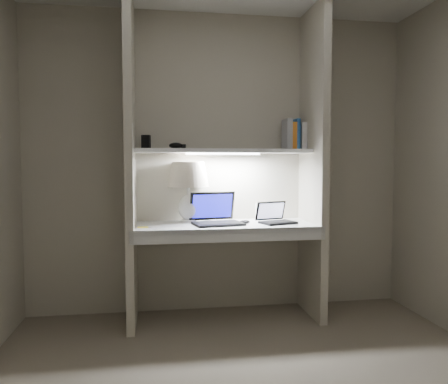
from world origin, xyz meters
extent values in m
cube|color=#BCB5A1|center=(0.00, 1.50, 1.25)|extent=(3.20, 0.01, 2.50)
cube|color=#BCB5A1|center=(-0.73, 1.23, 1.25)|extent=(0.06, 0.55, 2.50)
cube|color=#BCB5A1|center=(0.73, 1.23, 1.25)|extent=(0.06, 0.55, 2.50)
cube|color=white|center=(0.00, 1.23, 0.75)|extent=(1.40, 0.55, 0.04)
cube|color=silver|center=(0.00, 0.96, 0.72)|extent=(1.46, 0.03, 0.10)
cube|color=silver|center=(0.00, 1.32, 1.35)|extent=(1.40, 0.36, 0.03)
cube|color=white|center=(0.00, 1.32, 1.33)|extent=(0.60, 0.04, 0.02)
cylinder|color=white|center=(-0.28, 1.36, 0.78)|extent=(0.12, 0.12, 0.02)
ellipsoid|color=white|center=(-0.28, 1.36, 0.89)|extent=(0.17, 0.17, 0.21)
cylinder|color=white|center=(-0.28, 1.36, 1.02)|extent=(0.03, 0.03, 0.09)
sphere|color=#FFD899|center=(-0.28, 1.36, 1.11)|extent=(0.05, 0.05, 0.05)
cube|color=black|center=(-0.06, 1.17, 0.78)|extent=(0.41, 0.32, 0.02)
cube|color=black|center=(-0.06, 1.17, 0.79)|extent=(0.34, 0.23, 0.00)
cube|color=black|center=(-0.09, 1.33, 0.90)|extent=(0.38, 0.13, 0.23)
cube|color=#191BDA|center=(-0.09, 1.32, 0.90)|extent=(0.33, 0.11, 0.19)
cube|color=black|center=(0.42, 1.16, 0.78)|extent=(0.31, 0.25, 0.02)
cube|color=black|center=(0.42, 1.16, 0.79)|extent=(0.25, 0.19, 0.00)
cube|color=black|center=(0.39, 1.27, 0.86)|extent=(0.27, 0.13, 0.15)
cube|color=silver|center=(0.39, 1.27, 0.86)|extent=(0.23, 0.11, 0.12)
cube|color=silver|center=(0.36, 1.45, 0.84)|extent=(0.12, 0.09, 0.14)
ellipsoid|color=black|center=(0.16, 1.20, 0.79)|extent=(0.09, 0.07, 0.03)
torus|color=black|center=(-0.12, 1.33, 0.78)|extent=(0.12, 0.12, 0.01)
cube|color=yellow|center=(-0.64, 1.12, 0.77)|extent=(0.08, 0.08, 0.00)
cube|color=white|center=(0.75, 1.38, 1.48)|extent=(0.04, 0.17, 0.23)
cube|color=#2862A1|center=(0.72, 1.38, 1.49)|extent=(0.05, 0.17, 0.26)
cube|color=silver|center=(0.68, 1.38, 1.48)|extent=(0.05, 0.17, 0.23)
cube|color=#24579C|center=(0.63, 1.38, 1.49)|extent=(0.03, 0.17, 0.25)
cube|color=orange|center=(0.59, 1.38, 1.48)|extent=(0.04, 0.17, 0.23)
cube|color=#A4A3A8|center=(0.55, 1.38, 1.49)|extent=(0.05, 0.17, 0.25)
cube|color=black|center=(-0.62, 1.41, 1.42)|extent=(0.08, 0.06, 0.11)
ellipsoid|color=black|center=(-0.38, 1.31, 1.39)|extent=(0.13, 0.11, 0.05)
camera|label=1|loc=(-0.54, -2.18, 1.25)|focal=35.00mm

